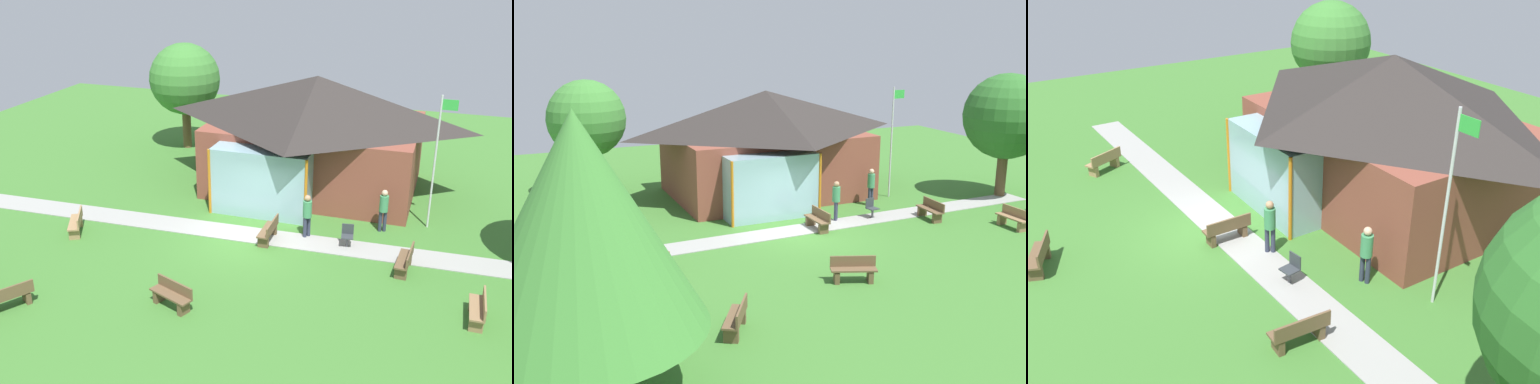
% 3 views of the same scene
% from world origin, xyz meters
% --- Properties ---
extents(ground_plane, '(44.00, 44.00, 0.00)m').
position_xyz_m(ground_plane, '(0.00, 0.00, 0.00)').
color(ground_plane, '#3D752D').
extents(pavilion, '(10.05, 8.18, 5.13)m').
position_xyz_m(pavilion, '(0.98, 6.31, 2.67)').
color(pavilion, brown).
rests_on(pavilion, ground_plane).
extents(footpath, '(24.26, 2.05, 0.03)m').
position_xyz_m(footpath, '(0.00, 0.59, 0.01)').
color(footpath, '#999993').
rests_on(footpath, ground_plane).
extents(flagpole, '(0.64, 0.08, 5.35)m').
position_xyz_m(flagpole, '(6.41, 3.53, 2.96)').
color(flagpole, silver).
rests_on(flagpole, ground_plane).
extents(bench_mid_right, '(0.53, 1.52, 0.84)m').
position_xyz_m(bench_mid_right, '(5.88, -0.35, 0.40)').
color(bench_mid_right, brown).
rests_on(bench_mid_right, ground_plane).
extents(bench_rear_near_path, '(0.46, 1.51, 0.84)m').
position_xyz_m(bench_rear_near_path, '(0.75, 0.36, 0.40)').
color(bench_rear_near_path, brown).
rests_on(bench_rear_near_path, ground_plane).
extents(bench_mid_left, '(1.09, 1.53, 0.84)m').
position_xyz_m(bench_mid_left, '(-6.55, -1.36, 0.40)').
color(bench_mid_left, '#9E7A51').
rests_on(bench_mid_left, ground_plane).
extents(bench_front_left, '(1.15, 1.51, 0.84)m').
position_xyz_m(bench_front_left, '(-5.45, -6.61, 0.40)').
color(bench_front_left, brown).
rests_on(bench_front_left, ground_plane).
extents(bench_lawn_far_right, '(0.45, 1.50, 0.84)m').
position_xyz_m(bench_lawn_far_right, '(8.25, -2.69, 0.40)').
color(bench_lawn_far_right, olive).
rests_on(bench_lawn_far_right, ground_plane).
extents(bench_front_center, '(1.56, 0.95, 0.84)m').
position_xyz_m(bench_front_center, '(-0.75, -4.88, 0.40)').
color(bench_front_center, brown).
rests_on(bench_front_center, ground_plane).
extents(patio_chair_lawn_spare, '(0.50, 0.50, 0.86)m').
position_xyz_m(patio_chair_lawn_spare, '(3.65, 0.85, 0.42)').
color(patio_chair_lawn_spare, '#33383D').
rests_on(patio_chair_lawn_spare, ground_plane).
extents(visitor_near_flagpole, '(0.34, 0.34, 1.74)m').
position_xyz_m(visitor_near_flagpole, '(4.70, 2.59, 1.02)').
color(visitor_near_flagpole, '#2D3347').
rests_on(visitor_near_flagpole, ground_plane).
extents(visitor_on_path, '(0.34, 0.34, 1.74)m').
position_xyz_m(visitor_on_path, '(2.03, 1.14, 1.02)').
color(visitor_on_path, '#2D3347').
rests_on(visitor_on_path, ground_plane).
extents(tree_east_hedge, '(4.11, 4.11, 5.99)m').
position_xyz_m(tree_east_hedge, '(11.49, 1.47, 3.92)').
color(tree_east_hedge, brown).
rests_on(tree_east_hedge, ground_plane).
extents(tree_behind_pavilion_left, '(3.77, 3.77, 5.67)m').
position_xyz_m(tree_behind_pavilion_left, '(-6.95, 9.85, 3.76)').
color(tree_behind_pavilion_left, brown).
rests_on(tree_behind_pavilion_left, ground_plane).
extents(tree_lawn_corner, '(5.18, 5.18, 6.50)m').
position_xyz_m(tree_lawn_corner, '(-9.46, -8.41, 4.16)').
color(tree_lawn_corner, brown).
rests_on(tree_lawn_corner, ground_plane).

